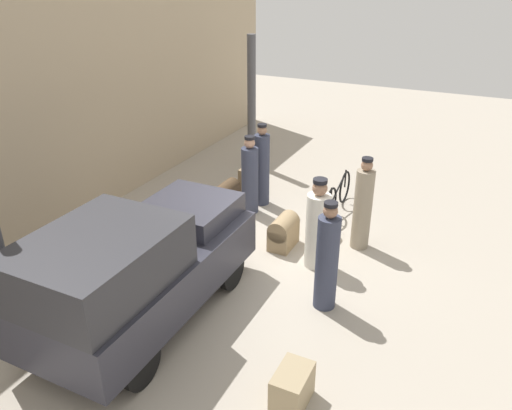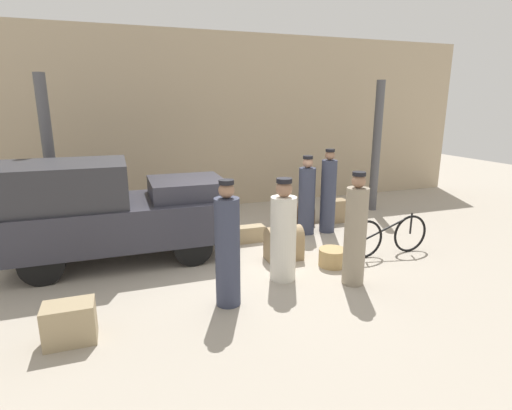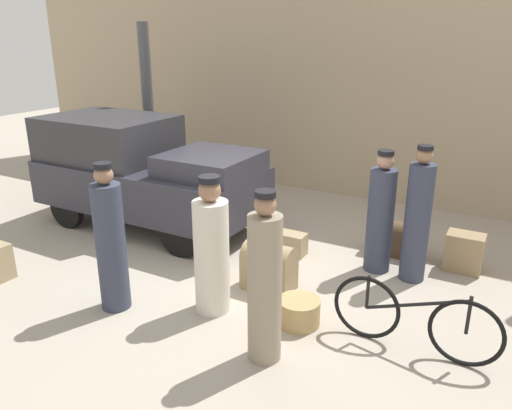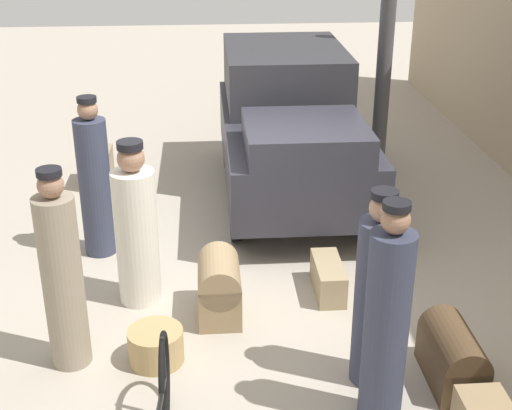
# 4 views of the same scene
# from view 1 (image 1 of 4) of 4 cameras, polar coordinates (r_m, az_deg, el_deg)

# --- Properties ---
(ground_plane) EXTENTS (30.00, 30.00, 0.00)m
(ground_plane) POSITION_cam_1_polar(r_m,az_deg,el_deg) (9.01, 0.59, -6.19)
(ground_plane) COLOR #A89E8E
(station_building_facade) EXTENTS (16.00, 0.15, 4.50)m
(station_building_facade) POSITION_cam_1_polar(r_m,az_deg,el_deg) (10.39, -20.44, 10.14)
(station_building_facade) COLOR tan
(station_building_facade) RESTS_ON ground
(canopy_pillar_right) EXTENTS (0.21, 0.21, 3.29)m
(canopy_pillar_right) POSITION_cam_1_polar(r_m,az_deg,el_deg) (12.78, -0.51, 11.61)
(canopy_pillar_right) COLOR #4C4C51
(canopy_pillar_right) RESTS_ON ground
(truck) EXTENTS (3.77, 1.69, 1.78)m
(truck) POSITION_cam_1_polar(r_m,az_deg,el_deg) (7.23, -13.42, -6.87)
(truck) COLOR black
(truck) RESTS_ON ground
(bicycle) EXTENTS (1.70, 0.04, 0.76)m
(bicycle) POSITION_cam_1_polar(r_m,az_deg,el_deg) (10.71, 9.34, 1.14)
(bicycle) COLOR black
(bicycle) RESTS_ON ground
(wicker_basket) EXTENTS (0.47, 0.47, 0.30)m
(wicker_basket) POSITION_cam_1_polar(r_m,az_deg,el_deg) (9.73, 7.74, -2.82)
(wicker_basket) COLOR tan
(wicker_basket) RESTS_ON ground
(porter_lifting_near_truck) EXTENTS (0.34, 0.34, 1.77)m
(porter_lifting_near_truck) POSITION_cam_1_polar(r_m,az_deg,el_deg) (7.51, 8.11, -6.26)
(porter_lifting_near_truck) COLOR #33384C
(porter_lifting_near_truck) RESTS_ON ground
(conductor_in_dark_uniform) EXTENTS (0.33, 0.33, 1.81)m
(conductor_in_dark_uniform) POSITION_cam_1_polar(r_m,az_deg,el_deg) (10.73, 0.68, 4.29)
(conductor_in_dark_uniform) COLOR #33384C
(conductor_in_dark_uniform) RESTS_ON ground
(porter_with_bicycle) EXTENTS (0.35, 0.35, 1.68)m
(porter_with_bicycle) POSITION_cam_1_polar(r_m,az_deg,el_deg) (10.37, -0.71, 3.09)
(porter_with_bicycle) COLOR #33384C
(porter_with_bicycle) RESTS_ON ground
(porter_standing_middle) EXTENTS (0.33, 0.33, 1.76)m
(porter_standing_middle) POSITION_cam_1_polar(r_m,az_deg,el_deg) (9.22, 12.10, -0.23)
(porter_standing_middle) COLOR gray
(porter_standing_middle) RESTS_ON ground
(porter_carrying_trunk) EXTENTS (0.41, 0.41, 1.64)m
(porter_carrying_trunk) POSITION_cam_1_polar(r_m,az_deg,el_deg) (8.54, 7.04, -2.57)
(porter_carrying_trunk) COLOR silver
(porter_carrying_trunk) RESTS_ON ground
(trunk_umber_medium) EXTENTS (0.57, 0.38, 0.48)m
(trunk_umber_medium) POSITION_cam_1_polar(r_m,az_deg,el_deg) (6.32, 4.16, -20.08)
(trunk_umber_medium) COLOR #9E8966
(trunk_umber_medium) RESTS_ON ground
(suitcase_black_upright) EXTENTS (0.68, 0.27, 0.33)m
(suitcase_black_upright) POSITION_cam_1_polar(r_m,az_deg,el_deg) (9.50, -3.70, -3.30)
(suitcase_black_upright) COLOR #9E8966
(suitcase_black_upright) RESTS_ON ground
(trunk_large_brown) EXTENTS (0.73, 0.39, 0.50)m
(trunk_large_brown) POSITION_cam_1_polar(r_m,az_deg,el_deg) (10.93, -3.50, 1.25)
(trunk_large_brown) COLOR #4C3823
(trunk_large_brown) RESTS_ON ground
(suitcase_tan_flat) EXTENTS (0.49, 0.33, 0.53)m
(suitcase_tan_flat) POSITION_cam_1_polar(r_m,az_deg,el_deg) (11.65, -0.80, 3.03)
(suitcase_tan_flat) COLOR #937A56
(suitcase_tan_flat) RESTS_ON ground
(trunk_barrel_dark) EXTENTS (0.64, 0.39, 0.62)m
(trunk_barrel_dark) POSITION_cam_1_polar(r_m,az_deg,el_deg) (9.26, 3.16, -3.03)
(trunk_barrel_dark) COLOR #937A56
(trunk_barrel_dark) RESTS_ON ground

